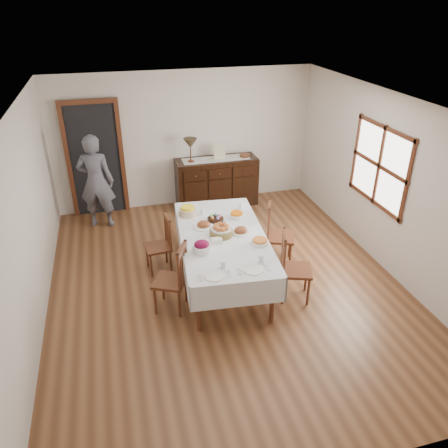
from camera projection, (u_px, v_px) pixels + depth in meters
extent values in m
plane|color=brown|center=(226.00, 284.00, 6.44)|extent=(6.00, 6.00, 0.00)
cube|color=white|center=(226.00, 106.00, 5.22)|extent=(5.00, 6.00, 0.02)
cube|color=silver|center=(185.00, 140.00, 8.39)|extent=(5.00, 0.02, 2.60)
cube|color=silver|center=(331.00, 370.00, 3.27)|extent=(5.00, 0.02, 2.60)
cube|color=silver|center=(26.00, 227.00, 5.26)|extent=(0.02, 6.00, 2.60)
cube|color=silver|center=(390.00, 185.00, 6.41)|extent=(0.02, 6.00, 2.60)
cube|color=white|center=(380.00, 166.00, 6.56)|extent=(0.02, 1.30, 1.10)
cube|color=#562A18|center=(379.00, 166.00, 6.56)|extent=(0.03, 1.46, 1.26)
cube|color=black|center=(96.00, 161.00, 8.09)|extent=(0.90, 0.06, 2.10)
cube|color=#562A18|center=(96.00, 161.00, 8.07)|extent=(1.04, 0.08, 2.18)
cube|color=white|center=(223.00, 236.00, 6.12)|extent=(1.35, 2.39, 0.04)
cylinder|color=#562A18|center=(199.00, 307.00, 5.38)|extent=(0.06, 0.06, 0.74)
cylinder|color=#562A18|center=(272.00, 299.00, 5.53)|extent=(0.06, 0.06, 0.74)
cylinder|color=#562A18|center=(184.00, 231.00, 7.11)|extent=(0.06, 0.06, 0.74)
cylinder|color=#562A18|center=(241.00, 226.00, 7.25)|extent=(0.06, 0.06, 0.74)
cube|color=white|center=(182.00, 249.00, 6.11)|extent=(0.23, 2.32, 0.35)
cube|color=white|center=(263.00, 242.00, 6.28)|extent=(0.23, 2.32, 0.35)
cube|color=white|center=(239.00, 295.00, 5.19)|extent=(1.18, 0.13, 0.35)
cube|color=white|center=(211.00, 210.00, 7.20)|extent=(1.18, 0.13, 0.35)
cube|color=#562A18|center=(170.00, 281.00, 5.75)|extent=(0.54, 0.54, 0.04)
cylinder|color=#562A18|center=(163.00, 287.00, 6.03)|extent=(0.04, 0.04, 0.42)
cylinder|color=#562A18|center=(155.00, 301.00, 5.74)|extent=(0.04, 0.04, 0.42)
cylinder|color=#562A18|center=(186.00, 289.00, 5.98)|extent=(0.04, 0.04, 0.42)
cylinder|color=#562A18|center=(179.00, 304.00, 5.69)|extent=(0.04, 0.04, 0.42)
cylinder|color=#562A18|center=(186.00, 258.00, 5.75)|extent=(0.04, 0.04, 0.54)
cylinder|color=#562A18|center=(179.00, 273.00, 5.44)|extent=(0.04, 0.04, 0.54)
cube|color=#562A18|center=(182.00, 250.00, 5.49)|extent=(0.20, 0.37, 0.08)
cylinder|color=#562A18|center=(184.00, 263.00, 5.68)|extent=(0.02, 0.02, 0.45)
cylinder|color=#562A18|center=(183.00, 267.00, 5.61)|extent=(0.02, 0.02, 0.45)
cylinder|color=#562A18|center=(181.00, 270.00, 5.53)|extent=(0.02, 0.02, 0.45)
cube|color=#562A18|center=(158.00, 247.00, 6.60)|extent=(0.40, 0.40, 0.04)
cylinder|color=#562A18|center=(147.00, 256.00, 6.77)|extent=(0.03, 0.03, 0.38)
cylinder|color=#562A18|center=(151.00, 266.00, 6.52)|extent=(0.03, 0.03, 0.38)
cylinder|color=#562A18|center=(166.00, 252.00, 6.87)|extent=(0.03, 0.03, 0.38)
cylinder|color=#562A18|center=(171.00, 262.00, 6.62)|extent=(0.03, 0.03, 0.38)
cylinder|color=#562A18|center=(165.00, 226.00, 6.66)|extent=(0.04, 0.04, 0.50)
cylinder|color=#562A18|center=(170.00, 236.00, 6.40)|extent=(0.04, 0.04, 0.50)
cube|color=#562A18|center=(167.00, 218.00, 6.43)|extent=(0.07, 0.36, 0.07)
cylinder|color=#562A18|center=(167.00, 230.00, 6.61)|extent=(0.02, 0.02, 0.41)
cylinder|color=#562A18|center=(168.00, 232.00, 6.54)|extent=(0.02, 0.02, 0.41)
cylinder|color=#562A18|center=(169.00, 234.00, 6.47)|extent=(0.02, 0.02, 0.41)
cube|color=#562A18|center=(296.00, 270.00, 5.96)|extent=(0.53, 0.53, 0.04)
cylinder|color=#562A18|center=(308.00, 292.00, 5.91)|extent=(0.04, 0.04, 0.43)
cylinder|color=#562A18|center=(306.00, 278.00, 6.21)|extent=(0.04, 0.04, 0.43)
cylinder|color=#562A18|center=(283.00, 291.00, 5.94)|extent=(0.04, 0.04, 0.43)
cylinder|color=#562A18|center=(282.00, 277.00, 6.23)|extent=(0.04, 0.04, 0.43)
cylinder|color=#562A18|center=(284.00, 259.00, 5.69)|extent=(0.04, 0.04, 0.56)
cylinder|color=#562A18|center=(283.00, 245.00, 6.00)|extent=(0.04, 0.04, 0.56)
cube|color=#562A18|center=(285.00, 237.00, 5.73)|extent=(0.17, 0.39, 0.08)
cylinder|color=#562A18|center=(284.00, 257.00, 5.78)|extent=(0.02, 0.02, 0.46)
cylinder|color=#562A18|center=(283.00, 254.00, 5.86)|extent=(0.02, 0.02, 0.46)
cylinder|color=#562A18|center=(283.00, 250.00, 5.93)|extent=(0.02, 0.02, 0.46)
cube|color=#562A18|center=(280.00, 237.00, 6.77)|extent=(0.54, 0.54, 0.04)
cylinder|color=#562A18|center=(290.00, 256.00, 6.72)|extent=(0.04, 0.04, 0.43)
cylinder|color=#562A18|center=(290.00, 245.00, 7.01)|extent=(0.04, 0.04, 0.43)
cylinder|color=#562A18|center=(268.00, 255.00, 6.75)|extent=(0.04, 0.04, 0.43)
cylinder|color=#562A18|center=(269.00, 244.00, 7.05)|extent=(0.04, 0.04, 0.43)
cylinder|color=#562A18|center=(268.00, 226.00, 6.50)|extent=(0.04, 0.04, 0.56)
cylinder|color=#562A18|center=(269.00, 215.00, 6.82)|extent=(0.04, 0.04, 0.56)
cube|color=#562A18|center=(269.00, 207.00, 6.55)|extent=(0.18, 0.38, 0.08)
cylinder|color=#562A18|center=(268.00, 224.00, 6.59)|extent=(0.02, 0.02, 0.46)
cylinder|color=#562A18|center=(269.00, 222.00, 6.67)|extent=(0.02, 0.02, 0.46)
cylinder|color=#562A18|center=(269.00, 219.00, 6.75)|extent=(0.02, 0.02, 0.46)
cube|color=black|center=(217.00, 182.00, 8.67)|extent=(1.59, 0.53, 0.96)
cube|color=black|center=(195.00, 176.00, 8.19)|extent=(0.45, 0.02, 0.19)
sphere|color=brown|center=(196.00, 176.00, 8.17)|extent=(0.03, 0.03, 0.03)
cube|color=black|center=(220.00, 173.00, 8.30)|extent=(0.45, 0.02, 0.19)
sphere|color=brown|center=(220.00, 174.00, 8.28)|extent=(0.03, 0.03, 0.03)
cube|color=black|center=(244.00, 171.00, 8.41)|extent=(0.45, 0.02, 0.19)
sphere|color=brown|center=(244.00, 171.00, 8.39)|extent=(0.03, 0.03, 0.03)
imported|color=#575763|center=(96.00, 179.00, 7.67)|extent=(0.64, 0.49, 1.83)
cylinder|color=brown|center=(221.00, 232.00, 6.08)|extent=(0.32, 0.32, 0.10)
cylinder|color=silver|center=(221.00, 229.00, 6.05)|extent=(0.29, 0.29, 0.02)
sphere|color=#C0662F|center=(227.00, 226.00, 6.05)|extent=(0.08, 0.08, 0.08)
sphere|color=#C0662F|center=(224.00, 225.00, 6.10)|extent=(0.08, 0.08, 0.08)
sphere|color=#C0662F|center=(220.00, 224.00, 6.10)|extent=(0.08, 0.08, 0.08)
sphere|color=#C0662F|center=(216.00, 226.00, 6.07)|extent=(0.08, 0.08, 0.08)
sphere|color=#C0662F|center=(215.00, 228.00, 6.02)|extent=(0.08, 0.08, 0.08)
sphere|color=#C0662F|center=(218.00, 229.00, 5.97)|extent=(0.08, 0.08, 0.08)
sphere|color=#C0662F|center=(223.00, 230.00, 5.97)|extent=(0.08, 0.08, 0.08)
sphere|color=#C0662F|center=(226.00, 228.00, 6.00)|extent=(0.08, 0.08, 0.08)
cylinder|color=black|center=(215.00, 219.00, 6.48)|extent=(0.24, 0.24, 0.05)
ellipsoid|color=pink|center=(220.00, 216.00, 6.47)|extent=(0.05, 0.05, 0.06)
ellipsoid|color=#69BBDD|center=(216.00, 214.00, 6.51)|extent=(0.05, 0.05, 0.06)
ellipsoid|color=#86D86E|center=(211.00, 216.00, 6.47)|extent=(0.05, 0.05, 0.06)
ellipsoid|color=#EB8956|center=(213.00, 218.00, 6.41)|extent=(0.05, 0.05, 0.06)
ellipsoid|color=#A787C8|center=(218.00, 218.00, 6.40)|extent=(0.05, 0.05, 0.06)
cylinder|color=white|center=(204.00, 226.00, 6.32)|extent=(0.31, 0.31, 0.01)
ellipsoid|color=brown|center=(204.00, 225.00, 6.31)|extent=(0.19, 0.16, 0.11)
cylinder|color=white|center=(241.00, 232.00, 6.16)|extent=(0.27, 0.27, 0.02)
ellipsoid|color=brown|center=(241.00, 230.00, 6.15)|extent=(0.19, 0.16, 0.11)
cylinder|color=white|center=(202.00, 249.00, 5.70)|extent=(0.25, 0.25, 0.09)
ellipsoid|color=maroon|center=(202.00, 244.00, 5.67)|extent=(0.20, 0.17, 0.11)
cylinder|color=white|center=(237.00, 216.00, 6.57)|extent=(0.20, 0.20, 0.06)
cylinder|color=orange|center=(237.00, 213.00, 6.55)|extent=(0.18, 0.18, 0.03)
cylinder|color=#D3B391|center=(188.00, 212.00, 6.63)|extent=(0.26, 0.26, 0.10)
cylinder|color=yellow|center=(187.00, 208.00, 6.60)|extent=(0.20, 0.20, 0.04)
cylinder|color=white|center=(260.00, 242.00, 5.89)|extent=(0.24, 0.24, 0.04)
cylinder|color=orange|center=(260.00, 240.00, 5.87)|extent=(0.20, 0.20, 0.02)
cube|color=white|center=(217.00, 241.00, 5.90)|extent=(0.15, 0.10, 0.07)
cylinder|color=white|center=(214.00, 276.00, 5.22)|extent=(0.25, 0.25, 0.01)
cube|color=silver|center=(200.00, 278.00, 5.18)|extent=(0.09, 0.13, 0.01)
cube|color=#BDBCC1|center=(200.00, 278.00, 5.18)|extent=(0.03, 0.16, 0.01)
cube|color=#BDBCC1|center=(227.00, 274.00, 5.26)|extent=(0.03, 0.18, 0.01)
cube|color=#BDBCC1|center=(230.00, 273.00, 5.27)|extent=(0.03, 0.14, 0.01)
cylinder|color=white|center=(223.00, 264.00, 5.36)|extent=(0.07, 0.07, 0.10)
cylinder|color=white|center=(253.00, 270.00, 5.34)|extent=(0.25, 0.25, 0.01)
cube|color=silver|center=(240.00, 272.00, 5.30)|extent=(0.09, 0.13, 0.01)
cube|color=#BDBCC1|center=(240.00, 271.00, 5.30)|extent=(0.03, 0.16, 0.01)
cube|color=#BDBCC1|center=(266.00, 268.00, 5.37)|extent=(0.03, 0.18, 0.01)
cube|color=#BDBCC1|center=(269.00, 267.00, 5.38)|extent=(0.03, 0.14, 0.01)
cylinder|color=white|center=(261.00, 258.00, 5.48)|extent=(0.07, 0.07, 0.10)
cylinder|color=white|center=(202.00, 211.00, 6.67)|extent=(0.06, 0.06, 0.10)
cylinder|color=white|center=(241.00, 206.00, 6.84)|extent=(0.06, 0.06, 0.10)
cube|color=silver|center=(216.00, 159.00, 8.43)|extent=(1.30, 0.35, 0.01)
cylinder|color=brown|center=(191.00, 161.00, 8.28)|extent=(0.12, 0.12, 0.03)
cylinder|color=brown|center=(191.00, 154.00, 8.22)|extent=(0.02, 0.02, 0.25)
cone|color=#443725|center=(190.00, 143.00, 8.12)|extent=(0.26, 0.26, 0.18)
cube|color=#C5BC94|center=(219.00, 152.00, 8.38)|extent=(0.22, 0.08, 0.28)
cylinder|color=#562A18|center=(245.00, 155.00, 8.54)|extent=(0.20, 0.20, 0.06)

